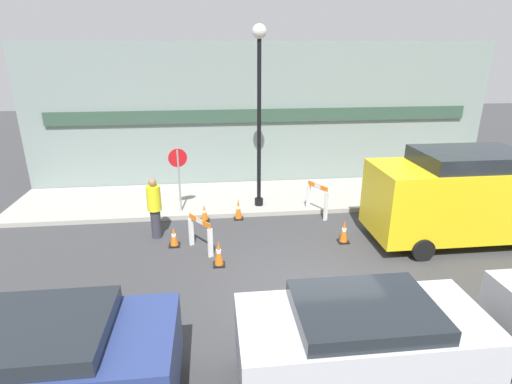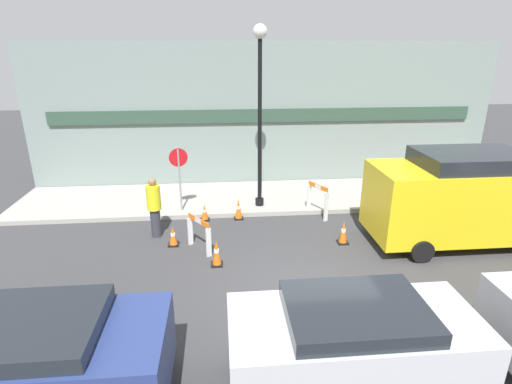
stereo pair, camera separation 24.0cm
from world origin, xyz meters
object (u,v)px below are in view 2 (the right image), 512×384
at_px(streetlamp_post, 260,96).
at_px(person_worker, 154,206).
at_px(person_pedestrian, 413,170).
at_px(parked_car_0, 28,361).
at_px(stop_sign, 179,169).
at_px(parked_car_1, 353,342).
at_px(work_van, 466,195).

height_order(streetlamp_post, person_worker, streetlamp_post).
relative_size(person_pedestrian, parked_car_0, 0.43).
distance_m(stop_sign, parked_car_0, 7.75).
distance_m(parked_car_1, work_van, 6.79).
bearing_deg(parked_car_0, person_pedestrian, 40.41).
xyz_separation_m(streetlamp_post, person_worker, (-3.24, -1.84, -2.87)).
height_order(streetlamp_post, work_van, streetlamp_post).
xyz_separation_m(streetlamp_post, person_pedestrian, (5.64, 0.56, -2.74)).
distance_m(person_worker, work_van, 8.76).
bearing_deg(parked_car_1, work_van, 45.63).
height_order(stop_sign, parked_car_1, stop_sign).
bearing_deg(parked_car_1, stop_sign, 113.78).
height_order(parked_car_1, work_van, work_van).
relative_size(person_worker, work_van, 0.35).
bearing_deg(person_worker, streetlamp_post, 23.88).
xyz_separation_m(person_worker, parked_car_1, (3.94, -5.96, -0.05)).
bearing_deg(person_worker, stop_sign, 63.56).
xyz_separation_m(person_pedestrian, parked_car_0, (-9.83, -8.36, -0.16)).
relative_size(person_pedestrian, parked_car_1, 0.45).
distance_m(person_pedestrian, parked_car_0, 12.90).
relative_size(person_worker, parked_car_1, 0.46).
height_order(streetlamp_post, stop_sign, streetlamp_post).
xyz_separation_m(person_worker, person_pedestrian, (8.87, 2.40, 0.13)).
bearing_deg(streetlamp_post, parked_car_1, -84.87).
relative_size(stop_sign, person_pedestrian, 1.21).
height_order(stop_sign, person_pedestrian, stop_sign).
bearing_deg(stop_sign, person_worker, 55.61).
bearing_deg(streetlamp_post, stop_sign, -174.82).
relative_size(parked_car_0, parked_car_1, 1.04).
bearing_deg(parked_car_0, person_worker, 80.92).
bearing_deg(person_pedestrian, work_van, 59.22).
distance_m(streetlamp_post, stop_sign, 3.48).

